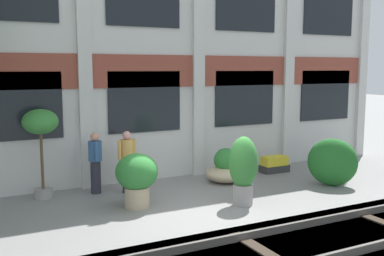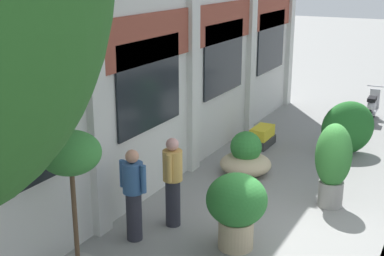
{
  "view_description": "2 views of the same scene",
  "coord_description": "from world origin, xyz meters",
  "px_view_note": "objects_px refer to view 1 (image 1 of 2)",
  "views": [
    {
      "loc": [
        -4.51,
        -8.68,
        3.18
      ],
      "look_at": [
        0.49,
        1.14,
        1.71
      ],
      "focal_mm": 42.0,
      "sensor_mm": 36.0,
      "label": 1
    },
    {
      "loc": [
        -8.24,
        -2.13,
        4.36
      ],
      "look_at": [
        -0.49,
        1.93,
        1.7
      ],
      "focal_mm": 50.0,
      "sensor_mm": 36.0,
      "label": 2
    }
  ],
  "objects_px": {
    "potted_plant_fluted_column": "(243,168)",
    "resident_by_doorway": "(127,160)",
    "resident_watching_tracks": "(95,161)",
    "potted_plant_stone_basin": "(137,176)",
    "potted_plant_square_trough": "(274,165)",
    "topiary_hedge": "(332,162)",
    "potted_plant_low_pan": "(41,129)",
    "potted_plant_wide_bowl": "(226,169)"
  },
  "relations": [
    {
      "from": "potted_plant_low_pan",
      "to": "resident_by_doorway",
      "type": "height_order",
      "value": "potted_plant_low_pan"
    },
    {
      "from": "potted_plant_stone_basin",
      "to": "potted_plant_low_pan",
      "type": "xyz_separation_m",
      "value": [
        -1.81,
        1.73,
        0.99
      ]
    },
    {
      "from": "resident_by_doorway",
      "to": "potted_plant_wide_bowl",
      "type": "bearing_deg",
      "value": 71.71
    },
    {
      "from": "potted_plant_fluted_column",
      "to": "resident_by_doorway",
      "type": "xyz_separation_m",
      "value": [
        -2.05,
        2.25,
        -0.03
      ]
    },
    {
      "from": "potted_plant_wide_bowl",
      "to": "potted_plant_fluted_column",
      "type": "xyz_separation_m",
      "value": [
        -0.77,
        -2.03,
        0.52
      ]
    },
    {
      "from": "potted_plant_square_trough",
      "to": "topiary_hedge",
      "type": "relative_size",
      "value": 0.66
    },
    {
      "from": "potted_plant_fluted_column",
      "to": "potted_plant_low_pan",
      "type": "distance_m",
      "value": 4.96
    },
    {
      "from": "potted_plant_wide_bowl",
      "to": "potted_plant_fluted_column",
      "type": "height_order",
      "value": "potted_plant_fluted_column"
    },
    {
      "from": "resident_by_doorway",
      "to": "potted_plant_fluted_column",
      "type": "bearing_deg",
      "value": 28.41
    },
    {
      "from": "potted_plant_square_trough",
      "to": "resident_watching_tracks",
      "type": "distance_m",
      "value": 5.56
    },
    {
      "from": "potted_plant_square_trough",
      "to": "resident_by_doorway",
      "type": "xyz_separation_m",
      "value": [
        -4.78,
        -0.14,
        0.62
      ]
    },
    {
      "from": "resident_watching_tracks",
      "to": "resident_by_doorway",
      "type": "bearing_deg",
      "value": -16.41
    },
    {
      "from": "potted_plant_square_trough",
      "to": "potted_plant_wide_bowl",
      "type": "height_order",
      "value": "potted_plant_wide_bowl"
    },
    {
      "from": "potted_plant_square_trough",
      "to": "resident_by_doorway",
      "type": "relative_size",
      "value": 0.55
    },
    {
      "from": "potted_plant_stone_basin",
      "to": "potted_plant_fluted_column",
      "type": "relative_size",
      "value": 0.77
    },
    {
      "from": "potted_plant_stone_basin",
      "to": "resident_watching_tracks",
      "type": "bearing_deg",
      "value": 108.55
    },
    {
      "from": "potted_plant_low_pan",
      "to": "resident_by_doorway",
      "type": "xyz_separation_m",
      "value": [
        2.02,
        -0.45,
        -0.87
      ]
    },
    {
      "from": "potted_plant_stone_basin",
      "to": "potted_plant_square_trough",
      "type": "bearing_deg",
      "value": 15.87
    },
    {
      "from": "resident_watching_tracks",
      "to": "potted_plant_low_pan",
      "type": "bearing_deg",
      "value": 179.95
    },
    {
      "from": "potted_plant_wide_bowl",
      "to": "resident_watching_tracks",
      "type": "bearing_deg",
      "value": 171.61
    },
    {
      "from": "potted_plant_low_pan",
      "to": "resident_watching_tracks",
      "type": "distance_m",
      "value": 1.56
    },
    {
      "from": "resident_by_doorway",
      "to": "resident_watching_tracks",
      "type": "bearing_deg",
      "value": -126.63
    },
    {
      "from": "potted_plant_wide_bowl",
      "to": "potted_plant_low_pan",
      "type": "height_order",
      "value": "potted_plant_low_pan"
    },
    {
      "from": "potted_plant_stone_basin",
      "to": "potted_plant_wide_bowl",
      "type": "bearing_deg",
      "value": 19.39
    },
    {
      "from": "potted_plant_stone_basin",
      "to": "resident_watching_tracks",
      "type": "relative_size",
      "value": 0.8
    },
    {
      "from": "potted_plant_wide_bowl",
      "to": "resident_watching_tracks",
      "type": "height_order",
      "value": "resident_watching_tracks"
    },
    {
      "from": "resident_watching_tracks",
      "to": "potted_plant_wide_bowl",
      "type": "bearing_deg",
      "value": -2.12
    },
    {
      "from": "potted_plant_square_trough",
      "to": "potted_plant_fluted_column",
      "type": "distance_m",
      "value": 3.68
    },
    {
      "from": "resident_watching_tracks",
      "to": "potted_plant_stone_basin",
      "type": "bearing_deg",
      "value": -65.19
    },
    {
      "from": "potted_plant_wide_bowl",
      "to": "resident_by_doorway",
      "type": "height_order",
      "value": "resident_by_doorway"
    },
    {
      "from": "potted_plant_wide_bowl",
      "to": "potted_plant_low_pan",
      "type": "xyz_separation_m",
      "value": [
        -4.84,
        0.67,
        1.36
      ]
    },
    {
      "from": "potted_plant_square_trough",
      "to": "potted_plant_low_pan",
      "type": "xyz_separation_m",
      "value": [
        -6.8,
        0.31,
        1.49
      ]
    },
    {
      "from": "potted_plant_low_pan",
      "to": "resident_by_doorway",
      "type": "relative_size",
      "value": 1.38
    },
    {
      "from": "potted_plant_low_pan",
      "to": "resident_watching_tracks",
      "type": "bearing_deg",
      "value": -6.32
    },
    {
      "from": "potted_plant_fluted_column",
      "to": "topiary_hedge",
      "type": "bearing_deg",
      "value": 6.91
    },
    {
      "from": "topiary_hedge",
      "to": "potted_plant_low_pan",
      "type": "bearing_deg",
      "value": 162.16
    },
    {
      "from": "potted_plant_fluted_column",
      "to": "potted_plant_low_pan",
      "type": "xyz_separation_m",
      "value": [
        -4.07,
        2.7,
        0.83
      ]
    },
    {
      "from": "potted_plant_low_pan",
      "to": "potted_plant_stone_basin",
      "type": "bearing_deg",
      "value": -43.72
    },
    {
      "from": "potted_plant_wide_bowl",
      "to": "resident_by_doorway",
      "type": "bearing_deg",
      "value": 175.66
    },
    {
      "from": "resident_watching_tracks",
      "to": "topiary_hedge",
      "type": "bearing_deg",
      "value": -13.9
    },
    {
      "from": "potted_plant_stone_basin",
      "to": "topiary_hedge",
      "type": "relative_size",
      "value": 0.95
    },
    {
      "from": "potted_plant_stone_basin",
      "to": "potted_plant_low_pan",
      "type": "bearing_deg",
      "value": 136.28
    }
  ]
}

